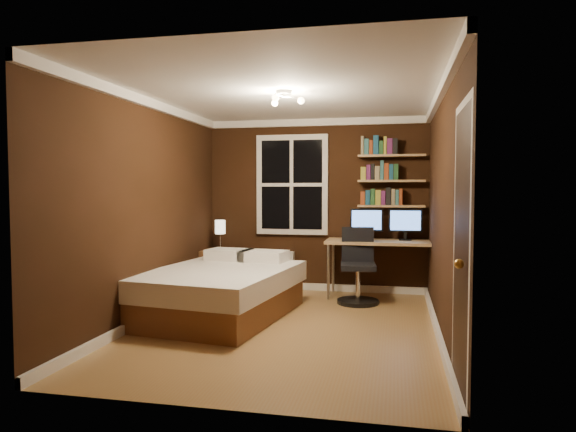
% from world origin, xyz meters
% --- Properties ---
extents(floor, '(4.20, 4.20, 0.00)m').
position_xyz_m(floor, '(0.00, 0.00, 0.00)').
color(floor, olive).
rests_on(floor, ground).
extents(wall_back, '(3.20, 0.04, 2.50)m').
position_xyz_m(wall_back, '(0.00, 2.10, 1.25)').
color(wall_back, black).
rests_on(wall_back, ground).
extents(wall_left, '(0.04, 4.20, 2.50)m').
position_xyz_m(wall_left, '(-1.60, 0.00, 1.25)').
color(wall_left, black).
rests_on(wall_left, ground).
extents(wall_right, '(0.04, 4.20, 2.50)m').
position_xyz_m(wall_right, '(1.60, 0.00, 1.25)').
color(wall_right, black).
rests_on(wall_right, ground).
extents(ceiling, '(3.20, 4.20, 0.02)m').
position_xyz_m(ceiling, '(0.00, 0.00, 2.50)').
color(ceiling, white).
rests_on(ceiling, wall_back).
extents(window, '(1.06, 0.06, 1.46)m').
position_xyz_m(window, '(-0.35, 2.06, 1.55)').
color(window, silver).
rests_on(window, wall_back).
extents(door, '(0.03, 0.82, 2.05)m').
position_xyz_m(door, '(1.59, -1.55, 1.02)').
color(door, black).
rests_on(door, ground).
extents(door_knob, '(0.06, 0.06, 0.06)m').
position_xyz_m(door_knob, '(1.55, -1.85, 1.00)').
color(door_knob, gold).
rests_on(door_knob, door).
extents(ceiling_fixture, '(0.44, 0.44, 0.18)m').
position_xyz_m(ceiling_fixture, '(0.00, -0.10, 2.40)').
color(ceiling_fixture, beige).
rests_on(ceiling_fixture, ceiling).
extents(bookshelf_lower, '(0.92, 0.22, 0.03)m').
position_xyz_m(bookshelf_lower, '(1.08, 1.98, 1.25)').
color(bookshelf_lower, tan).
rests_on(bookshelf_lower, wall_back).
extents(books_row_lower, '(0.54, 0.16, 0.23)m').
position_xyz_m(books_row_lower, '(1.08, 1.98, 1.38)').
color(books_row_lower, brown).
rests_on(books_row_lower, bookshelf_lower).
extents(bookshelf_middle, '(0.92, 0.22, 0.03)m').
position_xyz_m(bookshelf_middle, '(1.08, 1.98, 1.60)').
color(bookshelf_middle, tan).
rests_on(bookshelf_middle, wall_back).
extents(books_row_middle, '(0.48, 0.16, 0.23)m').
position_xyz_m(books_row_middle, '(1.08, 1.98, 1.73)').
color(books_row_middle, navy).
rests_on(books_row_middle, bookshelf_middle).
extents(bookshelf_upper, '(0.92, 0.22, 0.03)m').
position_xyz_m(bookshelf_upper, '(1.08, 1.98, 1.95)').
color(bookshelf_upper, tan).
rests_on(bookshelf_upper, wall_back).
extents(books_row_upper, '(0.48, 0.16, 0.23)m').
position_xyz_m(books_row_upper, '(1.08, 1.98, 2.08)').
color(books_row_upper, '#214F27').
rests_on(books_row_upper, bookshelf_upper).
extents(bed, '(1.74, 2.23, 0.70)m').
position_xyz_m(bed, '(-0.85, 0.32, 0.30)').
color(bed, brown).
rests_on(bed, ground).
extents(nightstand, '(0.48, 0.48, 0.60)m').
position_xyz_m(nightstand, '(-1.35, 1.75, 0.30)').
color(nightstand, brown).
rests_on(nightstand, ground).
extents(bedside_lamp, '(0.15, 0.15, 0.44)m').
position_xyz_m(bedside_lamp, '(-1.35, 1.75, 0.82)').
color(bedside_lamp, beige).
rests_on(bedside_lamp, nightstand).
extents(radiator, '(0.38, 0.13, 0.57)m').
position_xyz_m(radiator, '(-0.50, 1.99, 0.28)').
color(radiator, beige).
rests_on(radiator, ground).
extents(desk, '(1.65, 0.62, 0.79)m').
position_xyz_m(desk, '(1.03, 1.77, 0.73)').
color(desk, tan).
rests_on(desk, ground).
extents(monitor_left, '(0.45, 0.12, 0.43)m').
position_xyz_m(monitor_left, '(0.75, 1.85, 1.00)').
color(monitor_left, black).
rests_on(monitor_left, desk).
extents(monitor_right, '(0.45, 0.12, 0.43)m').
position_xyz_m(monitor_right, '(1.28, 1.85, 1.00)').
color(monitor_right, black).
rests_on(monitor_right, desk).
extents(desk_lamp, '(0.14, 0.32, 0.44)m').
position_xyz_m(desk_lamp, '(1.76, 1.63, 1.01)').
color(desk_lamp, silver).
rests_on(desk_lamp, desk).
extents(office_chair, '(0.54, 0.54, 0.98)m').
position_xyz_m(office_chair, '(0.67, 1.37, 0.37)').
color(office_chair, black).
rests_on(office_chair, ground).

